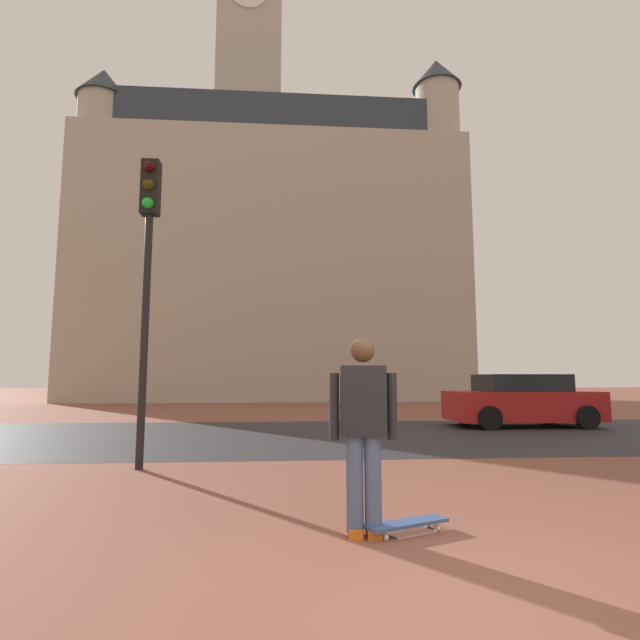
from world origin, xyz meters
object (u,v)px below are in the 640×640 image
(person_skater, at_px, (363,424))
(traffic_light_pole, at_px, (148,250))
(car_red, at_px, (521,401))
(skateboard, at_px, (407,524))

(person_skater, xyz_separation_m, traffic_light_pole, (-2.88, 3.39, 2.43))
(car_red, bearing_deg, skateboard, -121.50)
(skateboard, relative_size, car_red, 0.20)
(skateboard, xyz_separation_m, traffic_light_pole, (-3.26, 3.35, 3.31))
(person_skater, height_order, car_red, person_skater)
(person_skater, xyz_separation_m, skateboard, (0.39, 0.04, -0.88))
(person_skater, xyz_separation_m, car_red, (6.16, 9.45, -0.24))
(traffic_light_pole, bearing_deg, car_red, 33.88)
(car_red, distance_m, traffic_light_pole, 11.20)
(car_red, bearing_deg, person_skater, -123.07)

